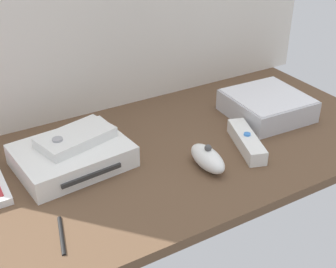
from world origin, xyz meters
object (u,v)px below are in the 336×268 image
Objects in this scene: remote_classic_pad at (76,137)px; remote_wand at (246,141)px; game_console at (72,156)px; remote_nunchuk at (208,158)px; stylus_pen at (61,234)px; mini_computer at (267,105)px.

remote_wand is at bearing -36.39° from remote_classic_pad.
remote_classic_pad reaches higher than game_console.
remote_wand is at bearing 11.77° from remote_nunchuk.
stylus_pen is at bearing -132.10° from remote_classic_pad.
remote_wand is 1.68× the size of stylus_pen.
mini_computer is 1.97× the size of stylus_pen.
game_console is 1.26× the size of mini_computer.
remote_wand is 1.49× the size of remote_nunchuk.
mini_computer is 26.70cm from remote_nunchuk.
remote_wand is 34.84cm from remote_classic_pad.
remote_classic_pad is at bearing 146.61° from remote_nunchuk.
mini_computer is at bearing -8.88° from game_console.
game_console is 3.64cm from remote_classic_pad.
game_console is 2.20× the size of remote_nunchuk.
remote_classic_pad reaches higher than stylus_pen.
remote_nunchuk is (-24.37, -10.88, -0.60)cm from mini_computer.
remote_wand is at bearing -145.75° from mini_computer.
game_console is 20.31cm from stylus_pen.
remote_classic_pad reaches higher than remote_wand.
remote_classic_pad is (-45.28, 4.07, 2.77)cm from mini_computer.
remote_nunchuk reaches higher than game_console.
game_console is 46.79cm from mini_computer.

